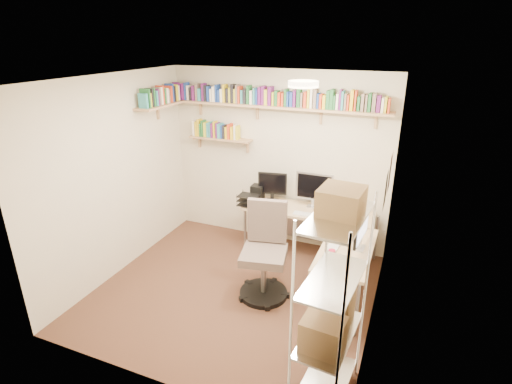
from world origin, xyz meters
TOP-DOWN VIEW (x-y plane):
  - ground at (0.00, 0.00)m, footprint 3.20×3.20m
  - room_shell at (0.00, 0.00)m, footprint 3.24×3.04m
  - wall_shelves at (-0.42, 1.30)m, footprint 3.12×1.09m
  - corner_desk at (0.63, 0.96)m, footprint 1.91×1.74m
  - office_chair at (0.35, 0.11)m, footprint 0.61×0.61m
  - wire_rack at (1.36, -1.09)m, footprint 0.45×0.81m

SIDE VIEW (x-z plane):
  - ground at x=0.00m, z-range 0.00..0.00m
  - office_chair at x=0.35m, z-range -0.09..1.05m
  - corner_desk at x=0.63m, z-range 0.08..1.27m
  - wire_rack at x=1.36m, z-range 0.10..2.01m
  - room_shell at x=0.00m, z-range 0.29..2.81m
  - wall_shelves at x=-0.42m, z-range 1.63..2.42m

